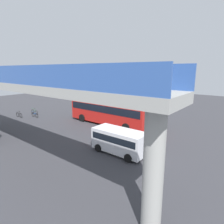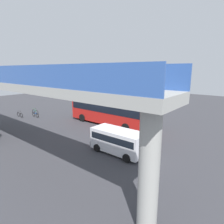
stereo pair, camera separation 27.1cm
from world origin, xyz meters
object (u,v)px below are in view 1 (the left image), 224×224
object	(u,v)px
bicycle_black	(19,115)
bicycle_green	(35,112)
bicycle_blue	(35,115)
traffic_sign	(108,102)
parked_van	(119,140)
city_bus	(108,110)

from	to	relation	value
bicycle_black	bicycle_green	world-z (taller)	same
bicycle_blue	traffic_sign	size ratio (longest dim) A/B	0.63
parked_van	bicycle_black	size ratio (longest dim) A/B	2.71
parked_van	bicycle_black	bearing A→B (deg)	-1.99
city_bus	bicycle_green	size ratio (longest dim) A/B	6.52
parked_van	bicycle_blue	bearing A→B (deg)	-7.04
traffic_sign	parked_van	bearing A→B (deg)	133.36
traffic_sign	bicycle_black	bearing A→B (deg)	48.15
traffic_sign	bicycle_green	bearing A→B (deg)	40.22
bicycle_black	traffic_sign	xyz separation A→B (m)	(-9.08, -10.14, 1.52)
bicycle_green	bicycle_black	bearing A→B (deg)	89.51
bicycle_blue	traffic_sign	xyz separation A→B (m)	(-7.25, -8.65, 1.52)
bicycle_green	traffic_sign	world-z (taller)	traffic_sign
bicycle_black	bicycle_green	xyz separation A→B (m)	(-0.02, -2.48, 0.00)
city_bus	bicycle_blue	distance (m)	11.93
city_bus	bicycle_black	size ratio (longest dim) A/B	6.52
bicycle_black	bicycle_green	bearing A→B (deg)	-90.49
parked_van	traffic_sign	distance (m)	14.89
parked_van	bicycle_green	world-z (taller)	parked_van
bicycle_black	bicycle_green	size ratio (longest dim) A/B	1.00
parked_van	bicycle_blue	world-z (taller)	parked_van
city_bus	bicycle_black	bearing A→B (deg)	23.34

